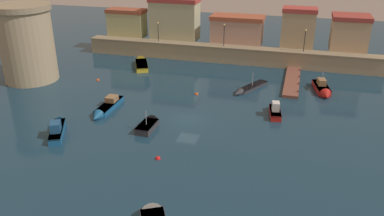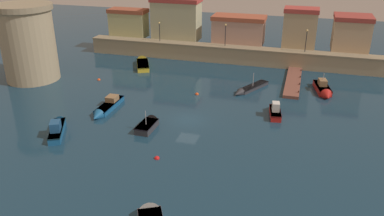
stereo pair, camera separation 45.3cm
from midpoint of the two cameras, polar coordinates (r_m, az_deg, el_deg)
The scene contains 18 objects.
ground_plane at distance 47.84m, azimuth -0.86°, elevation -1.75°, with size 140.21×140.21×0.00m, color #19384C.
quay_wall at distance 69.71m, azimuth 4.86°, elevation 7.76°, with size 51.02×2.60×2.89m.
old_town_backdrop at distance 71.78m, azimuth 5.64°, elevation 11.75°, with size 46.29×5.47×7.49m.
fortress_tower at distance 64.53m, azimuth -22.91°, elevation 8.63°, with size 8.46×8.46×11.41m.
pier_dock at distance 61.68m, azimuth 14.04°, elevation 3.75°, with size 2.16×13.10×0.70m.
quay_lamp_0 at distance 72.11m, azimuth -5.10°, elevation 11.35°, with size 0.32×0.32×3.44m.
quay_lamp_1 at distance 68.85m, azimuth 4.46°, elevation 10.94°, with size 0.32×0.32×3.79m.
quay_lamp_2 at distance 67.65m, azimuth 15.79°, elevation 9.83°, with size 0.32×0.32×3.66m.
moored_boat_0 at distance 46.15m, azimuth -6.44°, elevation -2.34°, with size 1.77×4.30×2.84m.
moored_boat_1 at distance 51.35m, azimuth -12.52°, elevation 0.03°, with size 1.66×7.22×1.73m.
moored_boat_2 at distance 58.86m, azimuth 18.11°, elevation 2.59°, with size 2.88×6.51×3.07m.
moored_boat_3 at distance 68.35m, azimuth -7.50°, elevation 6.40°, with size 4.67×7.20×1.78m.
moored_boat_5 at distance 50.23m, azimuth 11.60°, elevation -0.26°, with size 1.95×4.92×2.05m.
moored_boat_6 at distance 47.25m, azimuth -19.04°, elevation -2.72°, with size 4.11×6.63×2.06m.
moored_boat_7 at distance 57.34m, azimuth 7.84°, elevation 2.78°, with size 4.48×7.02×2.79m.
mooring_buoy_0 at distance 62.64m, azimuth -13.60°, elevation 3.89°, with size 0.51×0.51×0.51m, color #EA4C19.
mooring_buoy_1 at distance 40.10m, azimuth -5.25°, elevation -7.29°, with size 0.54×0.54×0.54m, color red.
mooring_buoy_2 at distance 55.49m, azimuth 0.42°, elevation 1.98°, with size 0.52×0.52×0.52m, color #EA4C19.
Camera 1 is at (12.05, -41.43, 20.66)m, focal length 37.01 mm.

